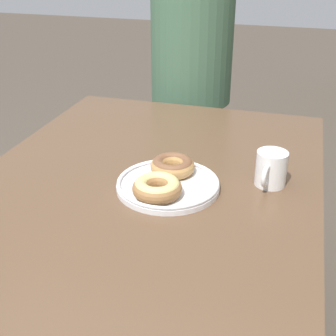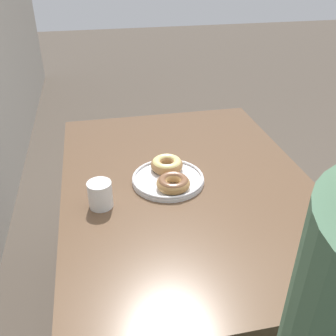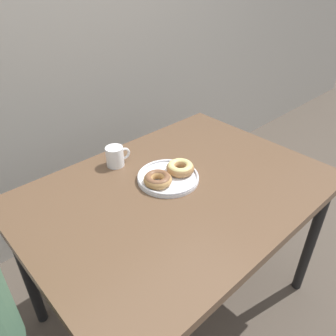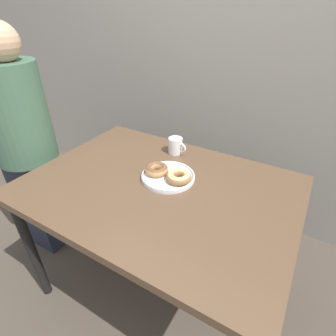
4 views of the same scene
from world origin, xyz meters
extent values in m
plane|color=#4C4238|center=(0.00, 0.00, 0.00)|extent=(14.00, 14.00, 0.00)
cube|color=brown|center=(0.00, 0.18, 0.76)|extent=(1.28, 0.92, 0.04)
cylinder|color=black|center=(0.58, -0.22, 0.37)|extent=(0.05, 0.05, 0.74)
cylinder|color=black|center=(0.58, 0.58, 0.37)|extent=(0.05, 0.05, 0.74)
cylinder|color=white|center=(0.01, 0.25, 0.79)|extent=(0.27, 0.27, 0.01)
torus|color=white|center=(0.01, 0.25, 0.80)|extent=(0.27, 0.27, 0.01)
torus|color=#9E7042|center=(0.08, 0.24, 0.81)|extent=(0.17, 0.17, 0.04)
torus|color=#E0D17F|center=(0.08, 0.24, 0.82)|extent=(0.16, 0.16, 0.03)
torus|color=#B2844C|center=(-0.05, 0.25, 0.81)|extent=(0.15, 0.15, 0.04)
torus|color=brown|center=(-0.05, 0.25, 0.82)|extent=(0.14, 0.14, 0.03)
cylinder|color=white|center=(-0.09, 0.50, 0.82)|extent=(0.08, 0.08, 0.09)
cylinder|color=#382114|center=(-0.09, 0.50, 0.87)|extent=(0.07, 0.07, 0.00)
torus|color=white|center=(-0.04, 0.49, 0.82)|extent=(0.06, 0.02, 0.06)
camera|label=1|loc=(1.03, 0.55, 1.37)|focal=50.00mm
camera|label=2|loc=(-1.13, 0.49, 1.55)|focal=40.00mm
camera|label=3|loc=(-0.78, -0.60, 1.60)|focal=35.00mm
camera|label=4|loc=(0.56, -0.68, 1.52)|focal=28.00mm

